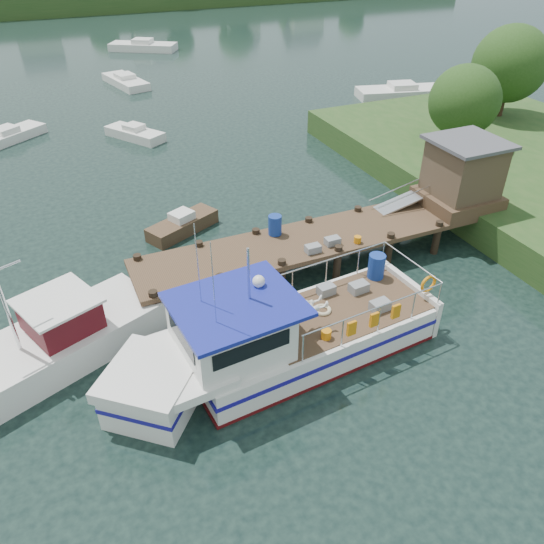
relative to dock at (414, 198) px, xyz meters
name	(u,v)px	position (x,y,z in m)	size (l,w,h in m)	color
ground_plane	(279,274)	(-6.51, -0.01, -2.24)	(160.00, 160.00, 0.00)	black
dock	(414,198)	(0.00, 0.00, 0.00)	(16.60, 3.00, 4.78)	#493422
lobster_boat	(273,340)	(-8.94, -4.78, -1.21)	(12.02, 4.32, 5.70)	silver
work_boat	(38,350)	(-16.02, -1.83, -1.49)	(8.82, 5.43, 4.74)	silver
moored_rowboat	(183,224)	(-9.21, 5.10, -1.86)	(3.74, 2.64, 1.04)	#493422
moored_far	(143,46)	(-2.06, 45.59, -1.79)	(7.36, 5.85, 1.22)	silver
moored_a	(7,136)	(-16.50, 21.50, -1.89)	(5.15, 4.45, 0.94)	silver
moored_b	(135,133)	(-8.64, 18.61, -1.89)	(3.55, 4.45, 0.96)	silver
moored_c	(402,92)	(13.39, 19.35, -1.81)	(7.67, 4.22, 1.15)	silver
moored_d	(126,81)	(-6.61, 32.15, -1.87)	(3.25, 6.14, 0.99)	silver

